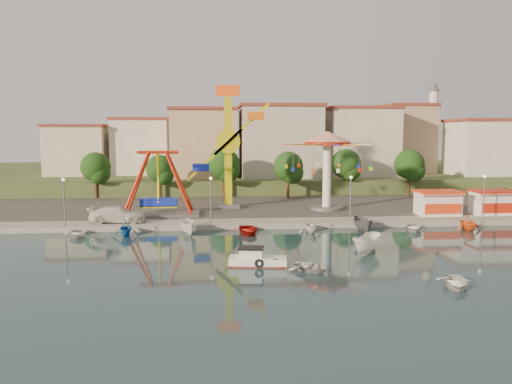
{
  "coord_description": "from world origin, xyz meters",
  "views": [
    {
      "loc": [
        -7.78,
        -42.63,
        10.65
      ],
      "look_at": [
        -2.83,
        14.0,
        4.0
      ],
      "focal_mm": 35.0,
      "sensor_mm": 36.0,
      "label": 1
    }
  ],
  "objects": [
    {
      "name": "tree_3",
      "position": [
        4.0,
        34.36,
        5.55
      ],
      "size": [
        4.68,
        4.68,
        7.32
      ],
      "color": "#382314",
      "rests_on": "quay_deck"
    },
    {
      "name": "asphalt_pad",
      "position": [
        0.0,
        30.0,
        0.6
      ],
      "size": [
        90.0,
        28.0,
        0.01
      ],
      "primitive_type": "cube",
      "color": "#4C4944",
      "rests_on": "quay_deck"
    },
    {
      "name": "tree_4",
      "position": [
        14.0,
        37.35,
        5.75
      ],
      "size": [
        4.86,
        4.86,
        7.6
      ],
      "color": "#382314",
      "rests_on": "quay_deck"
    },
    {
      "name": "moored_boat_7",
      "position": [
        20.49,
        9.8,
        0.84
      ],
      "size": [
        2.91,
        3.32,
        1.68
      ],
      "primitive_type": "imported",
      "rotation": [
        0.0,
        0.0,
        0.05
      ],
      "color": "#F05715",
      "rests_on": "ground"
    },
    {
      "name": "cabin_motorboat",
      "position": [
        -4.3,
        -3.22,
        0.44
      ],
      "size": [
        4.87,
        2.4,
        1.64
      ],
      "rotation": [
        0.0,
        0.0,
        -0.14
      ],
      "color": "white",
      "rests_on": "ground"
    },
    {
      "name": "lamp_post_2",
      "position": [
        8.0,
        13.0,
        3.1
      ],
      "size": [
        0.14,
        0.14,
        5.0
      ],
      "primitive_type": "cylinder",
      "color": "#59595E",
      "rests_on": "quay_deck"
    },
    {
      "name": "tree_5",
      "position": [
        24.0,
        35.54,
        5.71
      ],
      "size": [
        4.83,
        4.83,
        7.54
      ],
      "color": "#382314",
      "rests_on": "quay_deck"
    },
    {
      "name": "tree_0",
      "position": [
        -26.0,
        36.98,
        5.47
      ],
      "size": [
        4.6,
        4.6,
        7.19
      ],
      "color": "#382314",
      "rests_on": "quay_deck"
    },
    {
      "name": "kamikaze_tower",
      "position": [
        -5.27,
        24.91,
        8.44
      ],
      "size": [
        7.57,
        3.1,
        16.5
      ],
      "color": "#59595E",
      "rests_on": "quay_deck"
    },
    {
      "name": "moored_boat_5",
      "position": [
        8.55,
        9.8,
        0.81
      ],
      "size": [
        1.64,
        4.21,
        1.62
      ],
      "primitive_type": "imported",
      "rotation": [
        0.0,
        0.0,
        0.01
      ],
      "color": "#5B5A5F",
      "rests_on": "ground"
    },
    {
      "name": "moored_boat_4",
      "position": [
        2.72,
        9.8,
        0.79
      ],
      "size": [
        2.82,
        3.2,
        1.58
      ],
      "primitive_type": "imported",
      "rotation": [
        0.0,
        0.0,
        0.08
      ],
      "color": "silver",
      "rests_on": "ground"
    },
    {
      "name": "wave_swinger",
      "position": [
        7.32,
        22.11,
        8.2
      ],
      "size": [
        11.6,
        11.6,
        10.4
      ],
      "color": "#59595E",
      "rests_on": "quay_deck"
    },
    {
      "name": "building_4",
      "position": [
        19.07,
        52.2,
        7.62
      ],
      "size": [
        10.75,
        9.23,
        9.24
      ],
      "primitive_type": "cube",
      "color": "beige",
      "rests_on": "hill_terrace"
    },
    {
      "name": "minaret",
      "position": [
        36.0,
        54.0,
        12.55
      ],
      "size": [
        2.8,
        2.8,
        18.0
      ],
      "color": "silver",
      "rests_on": "hill_terrace"
    },
    {
      "name": "lamp_post_0",
      "position": [
        -24.0,
        13.0,
        3.1
      ],
      "size": [
        0.14,
        0.14,
        5.0
      ],
      "primitive_type": "cylinder",
      "color": "#59595E",
      "rests_on": "quay_deck"
    },
    {
      "name": "moored_boat_2",
      "position": [
        -10.39,
        9.8,
        0.82
      ],
      "size": [
        2.52,
        4.48,
        1.63
      ],
      "primitive_type": "imported",
      "rotation": [
        0.0,
        0.0,
        0.23
      ],
      "color": "white",
      "rests_on": "ground"
    },
    {
      "name": "van",
      "position": [
        -18.6,
        14.59,
        1.52
      ],
      "size": [
        6.45,
        2.93,
        1.83
      ],
      "primitive_type": "imported",
      "rotation": [
        0.0,
        0.0,
        1.51
      ],
      "color": "silver",
      "rests_on": "quay_deck"
    },
    {
      "name": "skiff",
      "position": [
        5.94,
        -0.03,
        0.9
      ],
      "size": [
        4.33,
        4.73,
        1.81
      ],
      "primitive_type": "imported",
      "rotation": [
        0.0,
        0.0,
        -0.69
      ],
      "color": "white",
      "rests_on": "ground"
    },
    {
      "name": "ground",
      "position": [
        0.0,
        0.0,
        0.0
      ],
      "size": [
        200.0,
        200.0,
        0.0
      ],
      "primitive_type": "plane",
      "color": "#122A32",
      "rests_on": "ground"
    },
    {
      "name": "hill_terrace",
      "position": [
        0.0,
        67.0,
        1.5
      ],
      "size": [
        200.0,
        60.0,
        3.0
      ],
      "primitive_type": "cube",
      "color": "#384C26",
      "rests_on": "ground"
    },
    {
      "name": "building_6",
      "position": [
        44.15,
        48.77,
        9.18
      ],
      "size": [
        8.23,
        8.98,
        12.36
      ],
      "primitive_type": "cube",
      "color": "silver",
      "rests_on": "hill_terrace"
    },
    {
      "name": "moored_boat_3",
      "position": [
        -4.09,
        9.8,
        0.43
      ],
      "size": [
        3.38,
        4.45,
        0.87
      ],
      "primitive_type": "imported",
      "rotation": [
        0.0,
        0.0,
        0.1
      ],
      "color": "#B4160E",
      "rests_on": "ground"
    },
    {
      "name": "building_0",
      "position": [
        -33.37,
        46.06,
        8.93
      ],
      "size": [
        9.26,
        9.53,
        11.87
      ],
      "primitive_type": "cube",
      "color": "beige",
      "rests_on": "hill_terrace"
    },
    {
      "name": "rowboat_b",
      "position": [
        9.06,
        -10.15,
        0.36
      ],
      "size": [
        3.54,
        4.1,
        0.71
      ],
      "primitive_type": "imported",
      "rotation": [
        0.0,
        0.0,
        -0.37
      ],
      "color": "white",
      "rests_on": "ground"
    },
    {
      "name": "moored_boat_1",
      "position": [
        -16.93,
        9.8,
        0.81
      ],
      "size": [
        2.99,
        3.36,
        1.62
      ],
      "primitive_type": "imported",
      "rotation": [
        0.0,
        0.0,
        0.12
      ],
      "color": "#1459B1",
      "rests_on": "ground"
    },
    {
      "name": "tree_2",
      "position": [
        -6.0,
        35.81,
        5.92
      ],
      "size": [
        5.02,
        5.02,
        7.85
      ],
      "color": "#382314",
      "rests_on": "quay_deck"
    },
    {
      "name": "rowboat_a",
      "position": [
        -0.33,
        -5.26,
        0.34
      ],
      "size": [
        4.03,
        4.01,
        0.69
      ],
      "primitive_type": "imported",
      "rotation": [
        0.0,
        0.0,
        0.8
      ],
      "color": "silver",
      "rests_on": "ground"
    },
    {
      "name": "pirate_ship_ride",
      "position": [
        -14.49,
        19.62,
        4.39
      ],
      "size": [
        10.0,
        5.0,
        8.0
      ],
      "color": "#59595E",
      "rests_on": "quay_deck"
    },
    {
      "name": "lamp_post_3",
      "position": [
        24.0,
        13.0,
        3.1
      ],
      "size": [
        0.14,
        0.14,
        5.0
      ],
      "primitive_type": "cylinder",
      "color": "#59595E",
      "rests_on": "quay_deck"
    },
    {
      "name": "building_5",
      "position": [
        32.37,
        50.33,
        8.61
      ],
      "size": [
        12.77,
        10.96,
        11.21
      ],
      "primitive_type": "cube",
      "color": "tan",
      "rests_on": "hill_terrace"
    },
    {
      "name": "building_3",
      "position": [
        5.6,
        48.8,
        7.6
      ],
      "size": [
        12.59,
        10.5,
        9.2
      ],
      "primitive_type": "cube",
      "color": "beige",
      "rests_on": "hill_terrace"
    },
    {
      "name": "booth_left",
      "position": [
        20.07,
        16.49,
        2.16
      ],
      "size": [
        5.4,
        3.78,
        3.08
      ],
      "color": "white",
      "rests_on": "quay_deck"
    },
    {
      "name": "building_1",
      "position": [
        -21.33,
        51.38,
        7.32
      ],
      "size": [
        12.33,
        9.01,
        8.63
      ],
      "primitive_type": "cube",
      "color": "silver",
      "rests_on": "hill_terrace"
    },
    {
      "name": "booth_mid",
      "position": [
        27.27,
        16.49,
        2.16
      ],
      "size": [
        5.4,
        3.78,
        3.08
      ],
      "color": "white",
      "rests_on": "quay_deck"
    },
    {
      "name": "moored_boat_0",
      "position": [
        -21.89,
        9.8,
        0.37
      ],
      "size": [
        3.43,
        4.11,
        0.73
      ],
      "primitive_type": "imported",
      "rotation": [
        0.0,
        0.0,
        0.29
      ],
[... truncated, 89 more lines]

